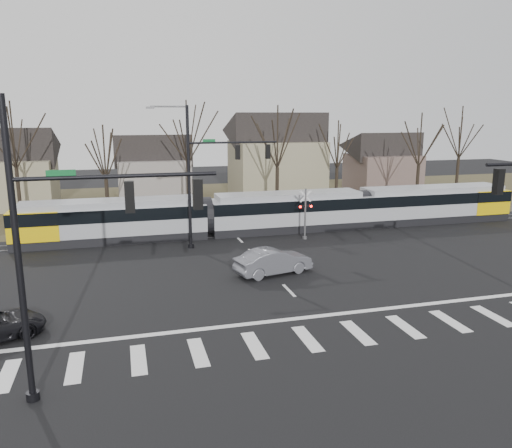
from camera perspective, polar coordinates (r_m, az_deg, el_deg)
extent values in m
plane|color=black|center=(26.26, 5.22, -9.02)|extent=(140.00, 140.00, 0.00)
cube|color=#38331E|center=(56.37, -6.15, 2.58)|extent=(140.00, 28.00, 0.01)
cube|color=silver|center=(21.64, -26.54, -15.24)|extent=(0.60, 2.60, 0.01)
cube|color=silver|center=(21.27, -19.98, -15.13)|extent=(0.60, 2.60, 0.01)
cube|color=silver|center=(21.16, -13.28, -14.83)|extent=(0.60, 2.60, 0.01)
cube|color=silver|center=(21.32, -6.62, -14.34)|extent=(0.60, 2.60, 0.01)
cube|color=silver|center=(21.75, -0.18, -13.68)|extent=(0.60, 2.60, 0.01)
cube|color=silver|center=(22.43, 5.90, -12.91)|extent=(0.60, 2.60, 0.01)
cube|color=silver|center=(23.34, 11.54, -12.06)|extent=(0.60, 2.60, 0.01)
cube|color=silver|center=(24.45, 16.67, -11.18)|extent=(0.60, 2.60, 0.01)
cube|color=silver|center=(25.74, 21.30, -10.30)|extent=(0.60, 2.60, 0.01)
cube|color=silver|center=(27.18, 25.44, -9.46)|extent=(0.60, 2.60, 0.01)
cube|color=silver|center=(24.71, 6.69, -10.46)|extent=(28.00, 0.35, 0.01)
cube|color=silver|center=(28.02, 3.79, -7.58)|extent=(0.18, 2.00, 0.01)
cube|color=silver|center=(31.62, 1.43, -5.20)|extent=(0.18, 2.00, 0.01)
cube|color=silver|center=(35.31, -0.43, -3.30)|extent=(0.18, 2.00, 0.01)
cube|color=silver|center=(39.06, -1.92, -1.76)|extent=(0.18, 2.00, 0.01)
cube|color=silver|center=(42.86, -3.16, -0.49)|extent=(0.18, 2.00, 0.01)
cube|color=silver|center=(46.69, -4.19, 0.57)|extent=(0.18, 2.00, 0.01)
cube|color=silver|center=(50.54, -5.06, 1.47)|extent=(0.18, 2.00, 0.01)
cube|color=silver|center=(54.42, -5.81, 2.24)|extent=(0.18, 2.00, 0.01)
cube|color=#59595E|center=(40.10, -2.29, -1.36)|extent=(90.00, 0.12, 0.06)
cube|color=#59595E|center=(41.42, -2.72, -0.91)|extent=(90.00, 0.12, 0.06)
cube|color=gray|center=(39.69, -16.17, 0.34)|extent=(14.30, 3.08, 3.21)
cube|color=black|center=(39.56, -16.23, 1.26)|extent=(14.32, 3.12, 0.93)
cube|color=#E5BA07|center=(40.15, -23.88, 0.04)|extent=(3.52, 3.15, 2.14)
cube|color=gray|center=(41.88, 3.76, 1.43)|extent=(13.20, 3.08, 3.21)
cube|color=black|center=(41.76, 3.77, 2.30)|extent=(13.22, 3.12, 0.93)
cube|color=gray|center=(48.08, 19.47, 2.17)|extent=(14.30, 3.08, 3.21)
cube|color=black|center=(47.97, 19.52, 2.93)|extent=(14.32, 3.12, 0.93)
cube|color=#E5BA07|center=(51.30, 24.45, 2.48)|extent=(3.52, 3.15, 2.14)
imported|color=slate|center=(30.58, 1.99, -4.28)|extent=(3.83, 5.55, 1.58)
cylinder|color=black|center=(17.77, -25.54, -3.42)|extent=(0.22, 0.22, 10.20)
cylinder|color=black|center=(19.61, -24.14, -17.49)|extent=(0.44, 0.44, 0.30)
cylinder|color=black|center=(16.98, -15.48, 5.28)|extent=(6.50, 0.14, 0.14)
cube|color=#0C5926|center=(17.07, -21.41, 5.42)|extent=(0.90, 0.03, 0.22)
cube|color=black|center=(17.08, -14.25, 3.01)|extent=(0.32, 0.32, 1.05)
sphere|color=#FF0C07|center=(17.03, -14.31, 4.11)|extent=(0.22, 0.22, 0.22)
cube|color=black|center=(17.26, -6.68, 3.41)|extent=(0.32, 0.32, 1.05)
sphere|color=#FF0C07|center=(17.21, -6.71, 4.49)|extent=(0.22, 0.22, 0.22)
cube|color=black|center=(22.60, 25.96, 4.37)|extent=(0.32, 0.32, 1.05)
sphere|color=#FF0C07|center=(22.57, 26.04, 5.20)|extent=(0.22, 0.22, 0.22)
cylinder|color=black|center=(35.95, -7.67, 5.16)|extent=(0.22, 0.22, 10.20)
cylinder|color=black|center=(36.90, -7.45, -2.48)|extent=(0.44, 0.44, 0.30)
cylinder|color=black|center=(36.29, -2.63, 9.29)|extent=(6.50, 0.14, 0.14)
cube|color=#0C5926|center=(35.95, -5.39, 9.46)|extent=(0.90, 0.03, 0.22)
cube|color=black|center=(36.41, -2.11, 8.20)|extent=(0.32, 0.32, 1.05)
sphere|color=#FF0C07|center=(36.39, -2.12, 8.72)|extent=(0.22, 0.22, 0.22)
cube|color=black|center=(36.99, 1.36, 8.28)|extent=(0.32, 0.32, 1.05)
sphere|color=#FF0C07|center=(36.97, 1.36, 8.79)|extent=(0.22, 0.22, 0.22)
cube|color=#59595B|center=(35.44, -12.01, 12.88)|extent=(0.55, 0.22, 0.14)
cylinder|color=#59595B|center=(38.94, 5.65, 1.15)|extent=(0.14, 0.14, 4.00)
cylinder|color=#59595B|center=(39.35, 5.59, -1.57)|extent=(0.36, 0.36, 0.20)
cube|color=silver|center=(38.69, 5.69, 3.18)|extent=(0.95, 0.04, 0.95)
cube|color=silver|center=(38.69, 5.69, 3.18)|extent=(0.95, 0.04, 0.95)
cube|color=black|center=(38.82, 5.66, 2.02)|extent=(1.00, 0.10, 0.12)
sphere|color=#FF0C07|center=(38.59, 5.08, 1.96)|extent=(0.18, 0.18, 0.18)
sphere|color=#FF0C07|center=(38.91, 6.33, 2.02)|extent=(0.18, 0.18, 0.18)
cube|color=gray|center=(58.42, -26.34, 4.18)|extent=(9.00, 8.00, 5.00)
cube|color=gray|center=(59.43, -11.60, 5.10)|extent=(8.00, 7.00, 4.50)
cube|color=gray|center=(58.93, 2.34, 6.26)|extent=(10.00, 8.00, 6.50)
cube|color=brown|center=(66.85, 14.23, 5.76)|extent=(8.00, 7.00, 4.50)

